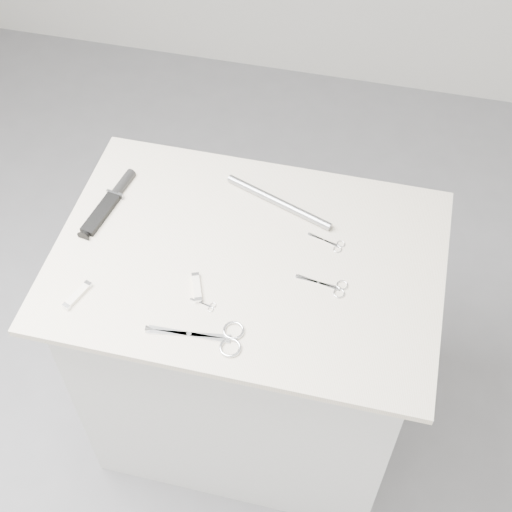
% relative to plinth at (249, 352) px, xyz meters
% --- Properties ---
extents(ground, '(4.00, 4.00, 0.01)m').
position_rel_plinth_xyz_m(ground, '(0.00, 0.00, -0.46)').
color(ground, gray).
rests_on(ground, ground).
extents(plinth, '(0.90, 0.60, 0.90)m').
position_rel_plinth_xyz_m(plinth, '(0.00, 0.00, 0.00)').
color(plinth, silver).
rests_on(plinth, ground).
extents(display_board, '(1.00, 0.70, 0.02)m').
position_rel_plinth_xyz_m(display_board, '(0.00, 0.00, 0.46)').
color(display_board, beige).
rests_on(display_board, plinth).
extents(large_shears, '(0.23, 0.10, 0.01)m').
position_rel_plinth_xyz_m(large_shears, '(-0.01, -0.25, 0.47)').
color(large_shears, white).
rests_on(large_shears, display_board).
extents(embroidery_scissors_a, '(0.13, 0.06, 0.00)m').
position_rel_plinth_xyz_m(embroidery_scissors_a, '(0.22, -0.04, 0.47)').
color(embroidery_scissors_a, white).
rests_on(embroidery_scissors_a, display_board).
extents(embroidery_scissors_b, '(0.10, 0.05, 0.00)m').
position_rel_plinth_xyz_m(embroidery_scissors_b, '(0.20, 0.09, 0.47)').
color(embroidery_scissors_b, white).
rests_on(embroidery_scissors_b, display_board).
extents(tiny_scissors, '(0.07, 0.03, 0.00)m').
position_rel_plinth_xyz_m(tiny_scissors, '(-0.06, -0.17, 0.47)').
color(tiny_scissors, white).
rests_on(tiny_scissors, display_board).
extents(sheathed_knife, '(0.08, 0.25, 0.03)m').
position_rel_plinth_xyz_m(sheathed_knife, '(-0.41, 0.10, 0.48)').
color(sheathed_knife, black).
rests_on(sheathed_knife, display_board).
extents(pocket_knife_a, '(0.05, 0.09, 0.01)m').
position_rel_plinth_xyz_m(pocket_knife_a, '(-0.38, -0.22, 0.48)').
color(pocket_knife_a, white).
rests_on(pocket_knife_a, display_board).
extents(pocket_knife_b, '(0.05, 0.09, 0.01)m').
position_rel_plinth_xyz_m(pocket_knife_b, '(-0.10, -0.13, 0.48)').
color(pocket_knife_b, white).
rests_on(pocket_knife_b, display_board).
extents(metal_rail, '(0.31, 0.13, 0.02)m').
position_rel_plinth_xyz_m(metal_rail, '(0.04, 0.20, 0.48)').
color(metal_rail, gray).
rests_on(metal_rail, display_board).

